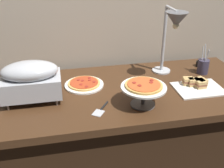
# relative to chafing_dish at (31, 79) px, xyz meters

# --- Properties ---
(back_wall) EXTENTS (4.40, 0.04, 2.40)m
(back_wall) POSITION_rel_chafing_dish_xyz_m (0.59, 0.52, 0.29)
(back_wall) COLOR tan
(back_wall) RESTS_ON ground_plane
(buffet_table) EXTENTS (1.90, 0.84, 0.76)m
(buffet_table) POSITION_rel_chafing_dish_xyz_m (0.59, 0.02, -0.52)
(buffet_table) COLOR #422816
(buffet_table) RESTS_ON ground_plane
(chafing_dish) EXTENTS (0.36, 0.22, 0.26)m
(chafing_dish) POSITION_rel_chafing_dish_xyz_m (0.00, 0.00, 0.00)
(chafing_dish) COLOR #B7BABF
(chafing_dish) RESTS_ON buffet_table
(heat_lamp) EXTENTS (0.15, 0.32, 0.51)m
(heat_lamp) POSITION_rel_chafing_dish_xyz_m (0.95, 0.11, 0.25)
(heat_lamp) COLOR #B7BABF
(heat_lamp) RESTS_ON buffet_table
(pizza_plate_front) EXTENTS (0.27, 0.27, 0.03)m
(pizza_plate_front) POSITION_rel_chafing_dish_xyz_m (0.34, 0.13, -0.14)
(pizza_plate_front) COLOR white
(pizza_plate_front) RESTS_ON buffet_table
(pizza_plate_center) EXTENTS (0.28, 0.28, 0.15)m
(pizza_plate_center) POSITION_rel_chafing_dish_xyz_m (0.66, -0.19, -0.03)
(pizza_plate_center) COLOR #595B60
(pizza_plate_center) RESTS_ON buffet_table
(sandwich_platter) EXTENTS (0.32, 0.24, 0.06)m
(sandwich_platter) POSITION_rel_chafing_dish_xyz_m (1.10, -0.06, -0.13)
(sandwich_platter) COLOR white
(sandwich_platter) RESTS_ON buffet_table
(sauce_cup_near) EXTENTS (0.06, 0.06, 0.04)m
(sauce_cup_near) POSITION_rel_chafing_dish_xyz_m (1.30, 0.29, -0.13)
(sauce_cup_near) COLOR black
(sauce_cup_near) RESTS_ON buffet_table
(sauce_cup_far) EXTENTS (0.06, 0.06, 0.03)m
(sauce_cup_far) POSITION_rel_chafing_dish_xyz_m (0.06, 0.27, -0.13)
(sauce_cup_far) COLOR black
(sauce_cup_far) RESTS_ON buffet_table
(utensil_holder) EXTENTS (0.08, 0.08, 0.23)m
(utensil_holder) POSITION_rel_chafing_dish_xyz_m (1.25, 0.16, -0.09)
(utensil_holder) COLOR #383347
(utensil_holder) RESTS_ON buffet_table
(serving_spatula) EXTENTS (0.12, 0.16, 0.01)m
(serving_spatula) POSITION_rel_chafing_dish_xyz_m (0.40, -0.20, -0.15)
(serving_spatula) COLOR #B7BABF
(serving_spatula) RESTS_ON buffet_table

